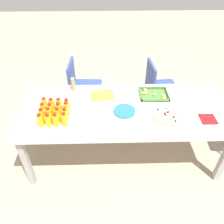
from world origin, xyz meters
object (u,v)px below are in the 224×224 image
object	(u,v)px
chair_far_left	(81,85)
snack_tray	(153,94)
napkin_stack	(208,119)
fruit_pizza	(168,115)
paper_folder	(102,95)
juice_bottle_3	(64,120)
juice_bottle_12	(45,104)
cardboard_tube	(73,84)
party_table	(125,113)
juice_bottle_10	(59,109)
juice_bottle_8	(43,110)
juice_bottle_2	(56,120)
juice_bottle_7	(65,115)
juice_bottle_14	(59,105)
plate_stack	(124,111)
chair_far_right	(158,86)
juice_bottle_1	(48,120)
juice_bottle_5	(49,114)
juice_bottle_9	(50,110)
juice_bottle_13	(52,105)
juice_bottle_6	(58,114)
juice_bottle_4	(42,115)
juice_bottle_11	(67,109)
juice_bottle_15	(67,105)

from	to	relation	value
chair_far_left	snack_tray	distance (m)	1.07
napkin_stack	fruit_pizza	bearing A→B (deg)	171.31
snack_tray	paper_folder	world-z (taller)	snack_tray
juice_bottle_3	juice_bottle_12	bearing A→B (deg)	134.13
cardboard_tube	party_table	bearing A→B (deg)	-31.31
juice_bottle_10	snack_tray	bearing A→B (deg)	16.97
napkin_stack	juice_bottle_8	bearing A→B (deg)	176.26
juice_bottle_2	juice_bottle_7	distance (m)	0.11
cardboard_tube	juice_bottle_14	bearing A→B (deg)	-105.87
juice_bottle_8	snack_tray	world-z (taller)	juice_bottle_8
fruit_pizza	party_table	bearing A→B (deg)	161.36
juice_bottle_3	plate_stack	xyz separation A→B (m)	(0.57, 0.18, -0.06)
snack_tray	napkin_stack	world-z (taller)	snack_tray
chair_far_right	chair_far_left	size ratio (longest dim) A/B	1.00
juice_bottle_8	fruit_pizza	world-z (taller)	juice_bottle_8
juice_bottle_1	juice_bottle_8	distance (m)	0.17
chair_far_right	napkin_stack	distance (m)	1.02
juice_bottle_5	napkin_stack	xyz separation A→B (m)	(1.52, -0.03, -0.06)
juice_bottle_8	paper_folder	bearing A→B (deg)	29.45
juice_bottle_9	juice_bottle_13	bearing A→B (deg)	91.64
chair_far_right	juice_bottle_6	xyz separation A→B (m)	(-1.16, -0.91, 0.29)
juice_bottle_4	juice_bottle_11	distance (m)	0.24
juice_bottle_9	juice_bottle_14	distance (m)	0.10
cardboard_tube	juice_bottle_7	bearing A→B (deg)	-92.69
cardboard_tube	juice_bottle_4	bearing A→B (deg)	-115.72
napkin_stack	juice_bottle_10	bearing A→B (deg)	175.54
plate_stack	juice_bottle_13	bearing A→B (deg)	175.63
juice_bottle_14	juice_bottle_7	bearing A→B (deg)	-61.86
juice_bottle_6	juice_bottle_13	size ratio (longest dim) A/B	0.99
chair_far_left	cardboard_tube	distance (m)	0.55
chair_far_left	fruit_pizza	world-z (taller)	chair_far_left
juice_bottle_1	juice_bottle_15	bearing A→B (deg)	57.97
party_table	juice_bottle_2	distance (m)	0.71
juice_bottle_6	chair_far_left	bearing A→B (deg)	82.98
juice_bottle_1	cardboard_tube	world-z (taller)	cardboard_tube
party_table	juice_bottle_14	bearing A→B (deg)	-178.55
juice_bottle_1	cardboard_tube	xyz separation A→B (m)	(0.17, 0.58, 0.02)
juice_bottle_8	juice_bottle_10	xyz separation A→B (m)	(0.15, 0.01, -0.00)
juice_bottle_8	juice_bottle_15	bearing A→B (deg)	20.17
juice_bottle_14	cardboard_tube	world-z (taller)	cardboard_tube
juice_bottle_2	juice_bottle_15	world-z (taller)	juice_bottle_15
fruit_pizza	juice_bottle_11	bearing A→B (deg)	176.78
chair_far_right	juice_bottle_4	size ratio (longest dim) A/B	6.14
juice_bottle_2	party_table	bearing A→B (deg)	19.77
juice_bottle_2	juice_bottle_9	xyz separation A→B (m)	(-0.07, 0.15, 0.00)
juice_bottle_10	juice_bottle_5	bearing A→B (deg)	-135.44
juice_bottle_4	juice_bottle_12	distance (m)	0.16
juice_bottle_6	plate_stack	world-z (taller)	juice_bottle_6
juice_bottle_2	juice_bottle_3	distance (m)	0.08
juice_bottle_2	juice_bottle_5	size ratio (longest dim) A/B	0.93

